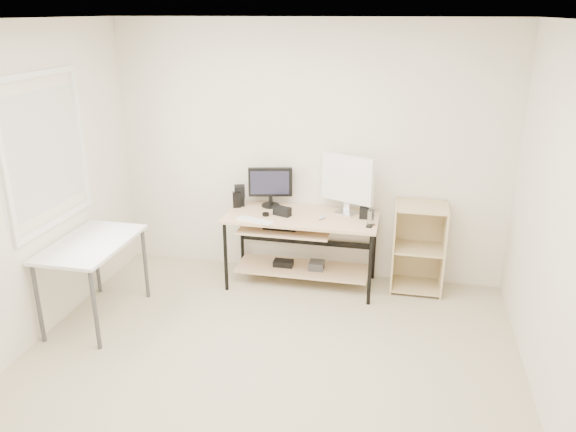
% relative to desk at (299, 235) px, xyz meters
% --- Properties ---
extents(room, '(4.01, 4.01, 2.62)m').
position_rel_desk_xyz_m(room, '(-0.11, -1.62, 0.78)').
color(room, '#BAAE8F').
rests_on(room, ground).
extents(desk, '(1.50, 0.65, 0.75)m').
position_rel_desk_xyz_m(desk, '(0.00, 0.00, 0.00)').
color(desk, beige).
rests_on(desk, ground).
extents(side_table, '(0.60, 1.00, 0.75)m').
position_rel_desk_xyz_m(side_table, '(-1.65, -1.06, 0.13)').
color(side_table, white).
rests_on(side_table, ground).
extents(shelf_unit, '(0.50, 0.40, 0.90)m').
position_rel_desk_xyz_m(shelf_unit, '(1.18, 0.16, -0.09)').
color(shelf_unit, '#D1BA83').
rests_on(shelf_unit, ground).
extents(black_monitor, '(0.45, 0.19, 0.41)m').
position_rel_desk_xyz_m(black_monitor, '(-0.34, 0.20, 0.45)').
color(black_monitor, black).
rests_on(black_monitor, desk).
extents(white_imac, '(0.53, 0.27, 0.59)m').
position_rel_desk_xyz_m(white_imac, '(0.45, 0.14, 0.55)').
color(white_imac, silver).
rests_on(white_imac, desk).
extents(keyboard, '(0.38, 0.21, 0.01)m').
position_rel_desk_xyz_m(keyboard, '(-0.38, -0.25, 0.22)').
color(keyboard, white).
rests_on(keyboard, desk).
extents(mouse, '(0.09, 0.11, 0.03)m').
position_rel_desk_xyz_m(mouse, '(0.23, -0.05, 0.23)').
color(mouse, '#B9B9BE').
rests_on(mouse, desk).
extents(center_speaker, '(0.19, 0.14, 0.09)m').
position_rel_desk_xyz_m(center_speaker, '(-0.16, -0.04, 0.26)').
color(center_speaker, black).
rests_on(center_speaker, desk).
extents(speaker_left, '(0.13, 0.13, 0.21)m').
position_rel_desk_xyz_m(speaker_left, '(-0.66, 0.16, 0.32)').
color(speaker_left, black).
rests_on(speaker_left, desk).
extents(speaker_right, '(0.09, 0.09, 0.11)m').
position_rel_desk_xyz_m(speaker_right, '(0.63, 0.05, 0.27)').
color(speaker_right, black).
rests_on(speaker_right, desk).
extents(audio_controller, '(0.10, 0.08, 0.17)m').
position_rel_desk_xyz_m(audio_controller, '(-0.67, 0.10, 0.29)').
color(audio_controller, black).
rests_on(audio_controller, desk).
extents(volume_puck, '(0.08, 0.08, 0.03)m').
position_rel_desk_xyz_m(volume_puck, '(-0.32, -0.08, 0.23)').
color(volume_puck, black).
rests_on(volume_puck, desk).
extents(smartphone, '(0.07, 0.11, 0.01)m').
position_rel_desk_xyz_m(smartphone, '(0.70, -0.16, 0.22)').
color(smartphone, black).
rests_on(smartphone, desk).
extents(coaster, '(0.11, 0.11, 0.01)m').
position_rel_desk_xyz_m(coaster, '(0.71, -0.13, 0.21)').
color(coaster, '#936142').
rests_on(coaster, desk).
extents(drinking_glass, '(0.09, 0.09, 0.14)m').
position_rel_desk_xyz_m(drinking_glass, '(0.71, -0.13, 0.29)').
color(drinking_glass, white).
rests_on(drinking_glass, coaster).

